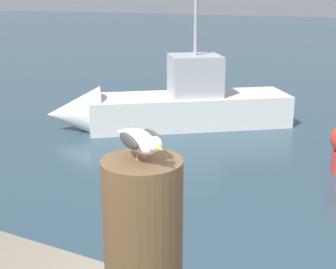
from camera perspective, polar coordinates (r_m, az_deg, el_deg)
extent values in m
cylinder|color=#4C3823|center=(2.27, -2.99, -14.99)|extent=(0.37, 0.37, 0.99)
cylinder|color=tan|center=(2.05, -3.78, -2.67)|extent=(0.01, 0.01, 0.04)
cylinder|color=tan|center=(2.06, -2.86, -2.52)|extent=(0.01, 0.01, 0.04)
ellipsoid|color=silver|center=(2.03, -3.24, -0.88)|extent=(0.24, 0.21, 0.10)
sphere|color=silver|center=(1.90, -1.64, -1.17)|extent=(0.06, 0.06, 0.06)
cone|color=gold|center=(1.86, -0.92, -1.76)|extent=(0.05, 0.04, 0.02)
cube|color=silver|center=(2.15, -4.80, 0.30)|extent=(0.10, 0.11, 0.01)
ellipsoid|color=#2B2B2B|center=(2.01, -4.85, -0.75)|extent=(0.17, 0.14, 0.06)
ellipsoid|color=#2B2B2B|center=(2.05, -1.90, -0.32)|extent=(0.17, 0.14, 0.06)
cube|color=silver|center=(10.70, 2.58, 2.96)|extent=(4.37, 3.74, 0.71)
cone|color=silver|center=(10.46, -11.32, 2.51)|extent=(1.62, 1.62, 1.16)
cube|color=#B2B2B7|center=(10.57, 3.30, 7.21)|extent=(1.48, 1.46, 0.90)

